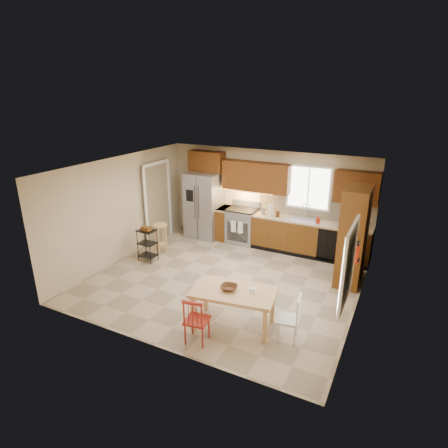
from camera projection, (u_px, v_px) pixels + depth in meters
floor at (224, 280)px, 8.19m from camera, size 5.50×5.50×0.00m
ceiling at (224, 167)px, 7.34m from camera, size 5.50×5.00×0.02m
wall_back at (267, 198)px, 9.87m from camera, size 5.50×0.02×2.50m
wall_front at (149, 277)px, 5.67m from camera, size 5.50×0.02×2.50m
wall_left at (121, 209)px, 8.94m from camera, size 0.02×5.00×2.50m
wall_right at (363, 251)px, 6.60m from camera, size 0.02×5.00×2.50m
refrigerator at (204, 205)px, 10.39m from camera, size 0.92×0.75×1.82m
range_stove at (242, 226)px, 10.10m from camera, size 0.76×0.63×0.92m
base_cabinet_narrow at (224, 223)px, 10.35m from camera, size 0.30×0.60×0.90m
base_cabinet_run at (310, 238)px, 9.34m from camera, size 2.92×0.60×0.90m
dishwasher at (330, 246)px, 8.86m from camera, size 0.60×0.02×0.78m
backsplash at (315, 207)px, 9.33m from camera, size 2.92×0.03×0.55m
upper_over_fridge at (207, 161)px, 10.15m from camera, size 1.00×0.35×0.55m
upper_left_block at (256, 177)px, 9.63m from camera, size 1.80×0.35×0.75m
upper_right_block at (357, 187)px, 8.57m from camera, size 1.00×0.35×0.75m
window_back at (309, 188)px, 9.25m from camera, size 1.12×0.04×1.12m
sink at (303, 221)px, 9.28m from camera, size 0.62×0.46×0.16m
undercab_glow at (245, 190)px, 9.87m from camera, size 1.60×0.30×0.01m
soap_bottle at (318, 219)px, 8.99m from camera, size 0.09×0.09×0.19m
paper_towel at (271, 210)px, 9.54m from camera, size 0.12×0.12×0.28m
canister_steel at (263, 211)px, 9.64m from camera, size 0.11×0.11×0.18m
canister_wood at (278, 214)px, 9.45m from camera, size 0.10×0.10×0.14m
pantry at (353, 236)px, 7.81m from camera, size 0.50×0.95×2.10m
fire_extinguisher at (356, 254)px, 6.83m from camera, size 0.12×0.12×0.36m
window_right at (349, 266)px, 5.60m from camera, size 0.04×1.02×1.32m
doorway at (157, 203)px, 10.06m from camera, size 0.04×0.95×2.10m
dining_table at (233, 309)px, 6.50m from camera, size 1.52×1.01×0.69m
chair_red at (197, 319)px, 6.08m from camera, size 0.44×0.44×0.83m
chair_white at (287, 318)px, 6.11m from camera, size 0.44×0.44×0.83m
table_bowl at (229, 290)px, 6.42m from camera, size 0.33×0.33×0.07m
table_jar at (252, 291)px, 6.31m from camera, size 0.11×0.11×0.11m
bar_stool at (161, 238)px, 9.52m from camera, size 0.42×0.42×0.74m
utility_cart at (148, 245)px, 9.00m from camera, size 0.42×0.34×0.83m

